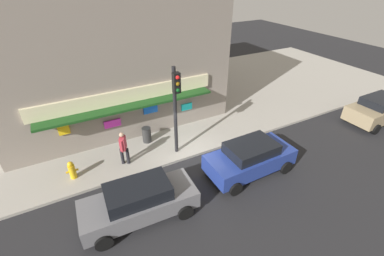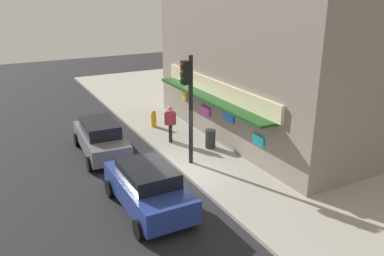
# 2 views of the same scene
# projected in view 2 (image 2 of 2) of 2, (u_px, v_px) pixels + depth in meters

# --- Properties ---
(ground_plane) EXTENTS (61.22, 61.22, 0.00)m
(ground_plane) POSITION_uv_depth(u_px,v_px,m) (183.00, 175.00, 16.23)
(ground_plane) COLOR #232326
(sidewalk) EXTENTS (40.81, 13.21, 0.14)m
(sidewalk) POSITION_uv_depth(u_px,v_px,m) (305.00, 145.00, 19.10)
(sidewalk) COLOR #A39E93
(sidewalk) RESTS_ON ground_plane
(corner_building) EXTENTS (12.61, 10.53, 8.25)m
(corner_building) POSITION_uv_depth(u_px,v_px,m) (298.00, 50.00, 20.20)
(corner_building) COLOR gray
(corner_building) RESTS_ON sidewalk
(traffic_light) EXTENTS (0.32, 0.58, 4.62)m
(traffic_light) POSITION_uv_depth(u_px,v_px,m) (188.00, 96.00, 16.02)
(traffic_light) COLOR black
(traffic_light) RESTS_ON sidewalk
(fire_hydrant) EXTENTS (0.54, 0.30, 0.91)m
(fire_hydrant) POSITION_uv_depth(u_px,v_px,m) (154.00, 119.00, 21.33)
(fire_hydrant) COLOR gold
(fire_hydrant) RESTS_ON sidewalk
(trash_can) EXTENTS (0.48, 0.48, 0.87)m
(trash_can) POSITION_uv_depth(u_px,v_px,m) (210.00, 139.00, 18.51)
(trash_can) COLOR #2D2D2D
(trash_can) RESTS_ON sidewalk
(pedestrian) EXTENTS (0.46, 0.55, 1.80)m
(pedestrian) POSITION_uv_depth(u_px,v_px,m) (170.00, 122.00, 19.07)
(pedestrian) COLOR black
(pedestrian) RESTS_ON sidewalk
(parked_car_grey) EXTENTS (4.50, 2.07, 1.60)m
(parked_car_grey) POSITION_uv_depth(u_px,v_px,m) (101.00, 137.00, 17.99)
(parked_car_grey) COLOR slate
(parked_car_grey) RESTS_ON ground_plane
(parked_car_blue) EXTENTS (4.23, 2.10, 1.61)m
(parked_car_blue) POSITION_uv_depth(u_px,v_px,m) (148.00, 187.00, 13.49)
(parked_car_blue) COLOR navy
(parked_car_blue) RESTS_ON ground_plane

